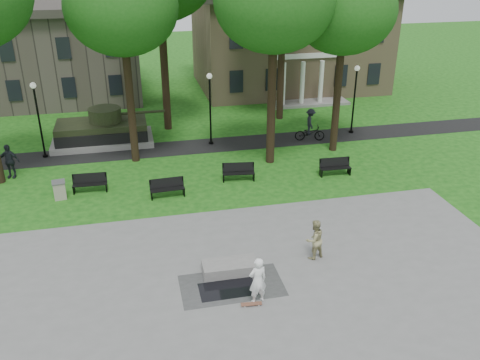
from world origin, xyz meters
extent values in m
plane|color=#154C12|center=(0.00, 0.00, 0.00)|extent=(120.00, 120.00, 0.00)
cube|color=gray|center=(0.00, -5.00, 0.01)|extent=(22.00, 16.00, 0.02)
cube|color=black|center=(0.00, 12.00, 0.01)|extent=(44.00, 2.60, 0.01)
cube|color=#9E8460|center=(10.00, 26.00, 4.00)|extent=(16.00, 11.00, 8.00)
cube|color=silver|center=(10.00, 20.50, 3.80)|extent=(6.00, 0.30, 0.40)
cube|color=#4C443D|center=(-11.00, 26.50, 3.60)|extent=(15.00, 10.00, 7.20)
cylinder|color=black|center=(-4.50, 10.50, 4.00)|extent=(0.48, 0.48, 8.00)
ellipsoid|color=#195313|center=(-4.50, 10.50, 9.00)|extent=(6.20, 6.20, 5.27)
cylinder|color=black|center=(3.50, 8.50, 4.16)|extent=(0.50, 0.50, 8.32)
ellipsoid|color=#195313|center=(3.50, 8.50, 9.36)|extent=(6.60, 6.60, 5.61)
cylinder|color=black|center=(8.00, 9.50, 3.84)|extent=(0.46, 0.46, 7.68)
ellipsoid|color=#195313|center=(8.00, 9.50, 8.64)|extent=(6.00, 6.00, 5.10)
cylinder|color=black|center=(-2.00, 16.00, 4.64)|extent=(0.54, 0.54, 9.28)
cylinder|color=black|center=(6.50, 16.50, 4.32)|extent=(0.50, 0.50, 8.64)
cylinder|color=black|center=(-10.00, 12.30, 2.20)|extent=(0.12, 0.12, 4.40)
sphere|color=silver|center=(-10.00, 12.30, 4.55)|extent=(0.36, 0.36, 0.36)
cylinder|color=black|center=(-10.00, 12.30, 0.08)|extent=(0.32, 0.32, 0.16)
cylinder|color=black|center=(0.50, 12.30, 2.20)|extent=(0.12, 0.12, 4.40)
sphere|color=silver|center=(0.50, 12.30, 4.55)|extent=(0.36, 0.36, 0.36)
cylinder|color=black|center=(0.50, 12.30, 0.08)|extent=(0.32, 0.32, 0.16)
cylinder|color=black|center=(10.50, 12.30, 2.20)|extent=(0.12, 0.12, 4.40)
sphere|color=silver|center=(10.50, 12.30, 4.55)|extent=(0.36, 0.36, 0.36)
cylinder|color=black|center=(10.50, 12.30, 0.08)|extent=(0.32, 0.32, 0.16)
cube|color=gray|center=(-6.50, 14.00, 0.20)|extent=(6.50, 3.40, 0.40)
cube|color=#292E18|center=(-6.50, 14.00, 0.95)|extent=(5.80, 2.80, 1.10)
cube|color=black|center=(-6.50, 12.65, 0.75)|extent=(5.80, 0.35, 0.70)
cube|color=black|center=(-6.50, 15.35, 0.75)|extent=(5.80, 0.35, 0.70)
cylinder|color=#292E18|center=(-6.20, 14.00, 1.95)|extent=(2.10, 2.10, 0.90)
cylinder|color=#292E18|center=(-3.90, 14.00, 1.95)|extent=(3.20, 0.18, 0.18)
cube|color=black|center=(-1.51, -3.32, 0.02)|extent=(2.20, 1.20, 0.00)
cube|color=gray|center=(-1.21, -2.23, 0.24)|extent=(2.22, 1.05, 0.45)
cube|color=brown|center=(-0.85, -4.45, 0.06)|extent=(0.80, 0.27, 0.07)
imported|color=white|center=(-0.58, -4.29, 0.97)|extent=(0.77, 0.58, 1.91)
imported|color=tan|center=(2.47, -1.97, 0.91)|extent=(1.03, 0.90, 1.78)
imported|color=#20242B|center=(-11.49, 9.56, 0.99)|extent=(1.25, 0.79, 1.99)
imported|color=black|center=(7.11, 11.48, 0.53)|extent=(2.10, 1.10, 1.05)
imported|color=black|center=(7.11, 11.48, 1.33)|extent=(0.87, 1.24, 1.75)
cube|color=black|center=(-7.03, 6.61, 0.45)|extent=(1.82, 0.53, 0.05)
cube|color=black|center=(-7.03, 6.83, 0.75)|extent=(1.81, 0.24, 0.50)
cube|color=black|center=(-7.88, 6.61, 0.23)|extent=(0.08, 0.45, 0.45)
cube|color=black|center=(-6.18, 6.61, 0.23)|extent=(0.08, 0.45, 0.45)
cube|color=black|center=(-3.04, 5.09, 0.45)|extent=(1.82, 0.54, 0.05)
cube|color=black|center=(-3.04, 5.31, 0.75)|extent=(1.81, 0.24, 0.50)
cube|color=black|center=(-3.89, 5.09, 0.23)|extent=(0.08, 0.45, 0.45)
cube|color=black|center=(-2.19, 5.09, 0.23)|extent=(0.08, 0.45, 0.45)
cube|color=black|center=(1.04, 6.28, 0.45)|extent=(1.84, 0.67, 0.05)
cube|color=black|center=(1.04, 6.50, 0.75)|extent=(1.80, 0.38, 0.50)
cube|color=black|center=(0.19, 6.28, 0.23)|extent=(0.12, 0.45, 0.45)
cube|color=black|center=(1.89, 6.28, 0.23)|extent=(0.12, 0.45, 0.45)
cube|color=black|center=(6.61, 5.77, 0.45)|extent=(1.82, 0.52, 0.05)
cube|color=black|center=(6.61, 5.99, 0.75)|extent=(1.80, 0.23, 0.50)
cube|color=black|center=(5.76, 5.77, 0.23)|extent=(0.08, 0.45, 0.45)
cube|color=black|center=(7.46, 5.77, 0.23)|extent=(0.08, 0.45, 0.45)
cube|color=#A09784|center=(-8.54, 6.20, 0.45)|extent=(0.68, 0.68, 0.90)
cube|color=#4C4C4C|center=(-8.54, 6.20, 0.93)|extent=(0.74, 0.74, 0.06)
camera|label=1|loc=(-4.54, -18.99, 12.16)|focal=38.00mm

